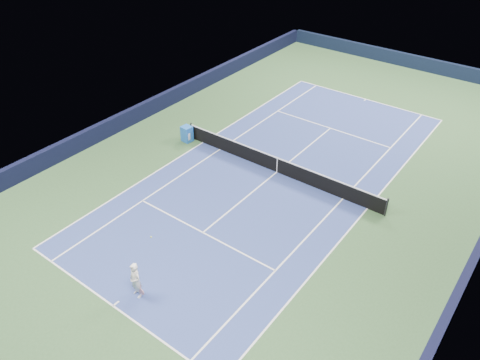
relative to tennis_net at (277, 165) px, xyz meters
The scene contains 18 objects.
ground 0.50m from the tennis_net, ahead, with size 40.00×40.00×0.00m, color #2F4F2B.
wall_far 19.83m from the tennis_net, 90.00° to the left, with size 22.00×0.35×1.10m, color black.
wall_left 10.83m from the tennis_net, behind, with size 0.35×40.00×1.10m, color black.
court_surface 0.50m from the tennis_net, ahead, with size 10.97×23.77×0.01m, color navy.
baseline_far 11.90m from the tennis_net, 90.00° to the left, with size 10.97×0.08×0.00m, color white.
baseline_near 11.90m from the tennis_net, 90.00° to the right, with size 10.97×0.08×0.00m, color white.
sideline_doubles_right 5.51m from the tennis_net, ahead, with size 0.08×23.77×0.00m, color white.
sideline_doubles_left 5.51m from the tennis_net, behind, with size 0.08×23.77×0.00m, color white.
sideline_singles_right 4.14m from the tennis_net, ahead, with size 0.08×23.77×0.00m, color white.
sideline_singles_left 4.14m from the tennis_net, behind, with size 0.08×23.77×0.00m, color white.
service_line_far 6.42m from the tennis_net, 90.00° to the left, with size 8.23×0.08×0.00m, color white.
service_line_near 6.42m from the tennis_net, 90.00° to the right, with size 8.23×0.08×0.00m, color white.
center_service_line 0.50m from the tennis_net, ahead, with size 0.08×12.80×0.00m, color white.
center_mark_far 11.75m from the tennis_net, 90.00° to the left, with size 0.08×0.30×0.00m, color white.
center_mark_near 11.75m from the tennis_net, 90.00° to the right, with size 0.08×0.30×0.00m, color white.
tennis_net is the anchor object (origin of this frame).
sponsor_cube 6.41m from the tennis_net, behind, with size 0.66×0.61×1.00m.
tennis_player 10.90m from the tennis_net, 88.00° to the right, with size 0.81×1.28×2.52m.
Camera 1 is at (11.45, -18.70, 14.81)m, focal length 35.00 mm.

